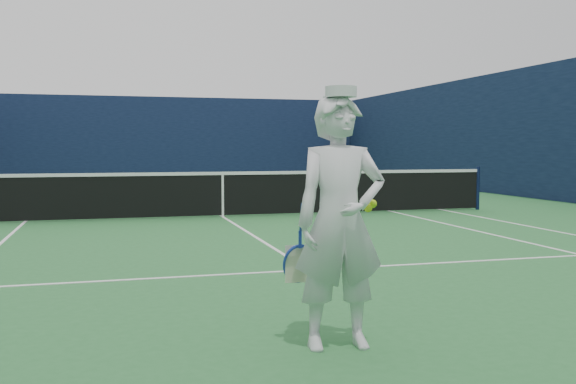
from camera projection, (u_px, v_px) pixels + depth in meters
name	position (u px, v px, depth m)	size (l,w,h in m)	color
ground	(223.00, 217.00, 14.23)	(80.00, 80.00, 0.00)	#276832
court_markings	(223.00, 217.00, 14.23)	(11.03, 23.83, 0.01)	white
windscreen_fence	(222.00, 127.00, 14.09)	(20.12, 36.12, 4.00)	#0E1835
tennis_net	(223.00, 192.00, 14.19)	(12.88, 0.09, 1.07)	#141E4C
tennis_player	(340.00, 222.00, 4.92)	(0.79, 0.53, 2.01)	white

